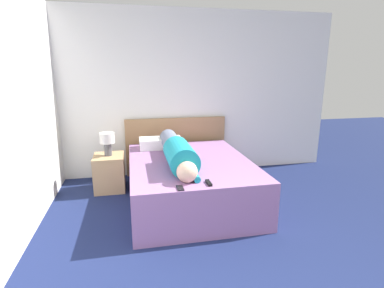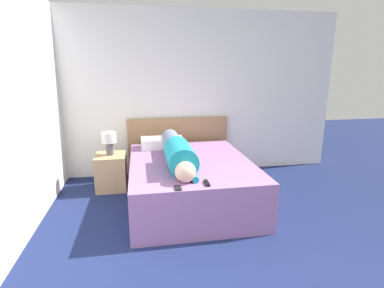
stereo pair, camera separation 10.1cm
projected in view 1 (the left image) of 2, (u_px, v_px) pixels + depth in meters
wall_back at (183, 94)px, 4.82m from camera, size 5.03×0.06×2.60m
wall_left at (5, 115)px, 2.65m from camera, size 0.06×4.90×2.60m
bed at (190, 181)px, 3.90m from camera, size 1.51×1.96×0.56m
headboard at (176, 146)px, 4.93m from camera, size 1.63×0.04×0.93m
nightstand at (110, 172)px, 4.30m from camera, size 0.42×0.47×0.51m
table_lamp at (107, 141)px, 4.18m from camera, size 0.20×0.20×0.33m
person_lying at (177, 152)px, 3.68m from camera, size 0.33×1.65×0.33m
pillow_near_headboard at (161, 143)px, 4.42m from camera, size 0.61×0.33×0.15m
tv_remote at (209, 183)px, 3.04m from camera, size 0.04×0.15×0.02m
cell_phone at (180, 188)px, 2.92m from camera, size 0.06×0.13×0.01m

